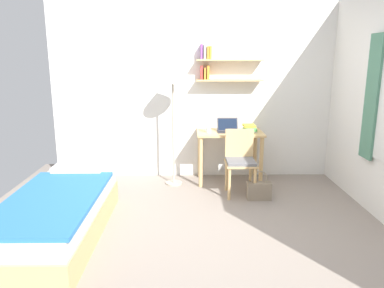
{
  "coord_description": "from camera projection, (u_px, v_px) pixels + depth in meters",
  "views": [
    {
      "loc": [
        -0.17,
        -3.51,
        1.79
      ],
      "look_at": [
        -0.12,
        0.51,
        0.85
      ],
      "focal_mm": 34.19,
      "sensor_mm": 36.0,
      "label": 1
    }
  ],
  "objects": [
    {
      "name": "desk_chair",
      "position": [
        240.0,
        159.0,
        4.88
      ],
      "size": [
        0.4,
        0.42,
        0.87
      ],
      "color": "tan",
      "rests_on": "ground_plane"
    },
    {
      "name": "standing_lamp",
      "position": [
        173.0,
        83.0,
        5.03
      ],
      "size": [
        0.37,
        0.37,
        1.68
      ],
      "color": "#B2A893",
      "rests_on": "ground_plane"
    },
    {
      "name": "desk",
      "position": [
        229.0,
        142.0,
        5.35
      ],
      "size": [
        0.95,
        0.58,
        0.75
      ],
      "color": "tan",
      "rests_on": "ground_plane"
    },
    {
      "name": "book_stack",
      "position": [
        250.0,
        128.0,
        5.3
      ],
      "size": [
        0.19,
        0.24,
        0.1
      ],
      "color": "silver",
      "rests_on": "desk"
    },
    {
      "name": "handbag",
      "position": [
        259.0,
        190.0,
        4.74
      ],
      "size": [
        0.31,
        0.13,
        0.39
      ],
      "color": "gray",
      "rests_on": "ground_plane"
    },
    {
      "name": "water_bottle",
      "position": [
        209.0,
        126.0,
        5.23
      ],
      "size": [
        0.07,
        0.07,
        0.2
      ],
      "primitive_type": "cylinder",
      "color": "silver",
      "rests_on": "desk"
    },
    {
      "name": "wall_back",
      "position": [
        199.0,
        91.0,
        5.5
      ],
      "size": [
        4.4,
        0.27,
        2.6
      ],
      "color": "white",
      "rests_on": "ground_plane"
    },
    {
      "name": "ground_plane",
      "position": [
        204.0,
        234.0,
        3.83
      ],
      "size": [
        5.28,
        5.28,
        0.0
      ],
      "primitive_type": "plane",
      "color": "gray"
    },
    {
      "name": "bed",
      "position": [
        58.0,
        215.0,
        3.71
      ],
      "size": [
        0.85,
        2.0,
        0.54
      ],
      "color": "tan",
      "rests_on": "ground_plane"
    },
    {
      "name": "laptop",
      "position": [
        228.0,
        128.0,
        5.31
      ],
      "size": [
        0.31,
        0.22,
        0.2
      ],
      "color": "#2D2D33",
      "rests_on": "desk"
    }
  ]
}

